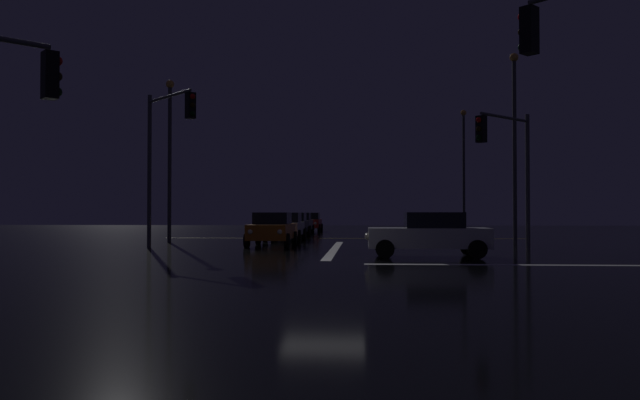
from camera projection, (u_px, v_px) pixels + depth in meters
name	position (u px, v px, depth m)	size (l,w,h in m)	color
ground	(323.00, 266.00, 19.14)	(120.00, 120.00, 0.10)	black
stop_line_north	(334.00, 249.00, 26.93)	(0.35, 13.34, 0.01)	white
centre_line_ns	(343.00, 238.00, 38.50)	(22.00, 0.15, 0.01)	yellow
crosswalk_bar_east	(591.00, 265.00, 18.62)	(13.34, 0.40, 0.01)	white
sedan_orange	(272.00, 229.00, 29.71)	(2.02, 4.33, 1.57)	#C66014
sedan_silver	(285.00, 226.00, 35.59)	(2.02, 4.33, 1.57)	#B7B7BC
sedan_black	(293.00, 224.00, 41.11)	(2.02, 4.33, 1.57)	black
sedan_gray	(299.00, 223.00, 47.17)	(2.02, 4.33, 1.57)	slate
sedan_red	(309.00, 222.00, 52.49)	(2.02, 4.33, 1.57)	maroon
sedan_white_crossing	(429.00, 234.00, 22.25)	(4.33, 2.02, 1.57)	silver
traffic_signal_nw	(165.00, 141.00, 26.87)	(2.85, 2.85, 6.77)	#4C4C51
traffic_signal_ne	(508.00, 155.00, 25.88)	(2.70, 2.70, 5.75)	#4C4C51
streetlamp_right_far	(464.00, 162.00, 48.00)	(0.44, 0.44, 9.40)	#424247
streetlamp_right_near	(515.00, 134.00, 32.05)	(0.44, 0.44, 9.68)	#424247
streetlamp_left_near	(170.00, 148.00, 33.21)	(0.44, 0.44, 8.55)	#424247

